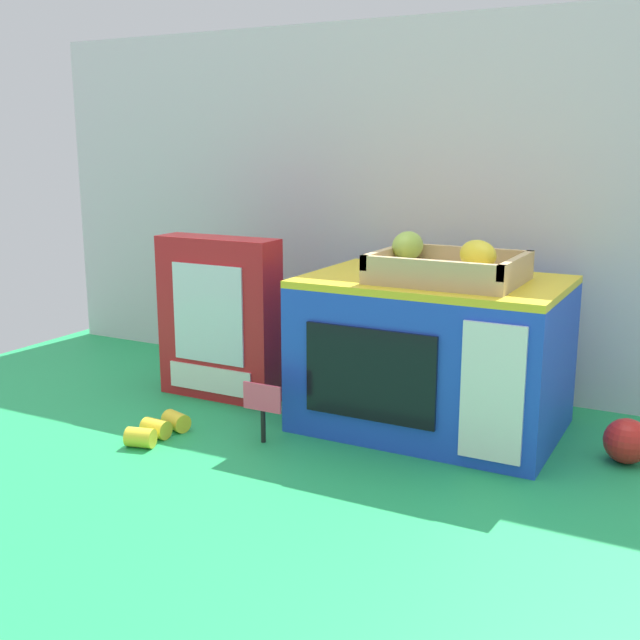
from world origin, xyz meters
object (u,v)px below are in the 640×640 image
(toy_microwave, at_px, (432,354))
(loose_toy_banana, at_px, (158,429))
(cookie_set_box, at_px, (219,319))
(food_groups_crate, at_px, (446,267))
(loose_toy_apple, at_px, (627,441))
(price_sign, at_px, (262,404))

(toy_microwave, xyz_separation_m, loose_toy_banana, (-0.38, -0.27, -0.11))
(cookie_set_box, relative_size, loose_toy_banana, 2.36)
(food_groups_crate, bearing_deg, loose_toy_banana, -147.94)
(toy_microwave, xyz_separation_m, food_groups_crate, (0.02, -0.01, 0.15))
(toy_microwave, distance_m, food_groups_crate, 0.16)
(loose_toy_apple, bearing_deg, price_sign, -160.40)
(food_groups_crate, xyz_separation_m, price_sign, (-0.24, -0.19, -0.22))
(loose_toy_banana, bearing_deg, price_sign, 21.62)
(toy_microwave, distance_m, cookie_set_box, 0.42)
(food_groups_crate, height_order, loose_toy_apple, food_groups_crate)
(toy_microwave, bearing_deg, cookie_set_box, -175.50)
(food_groups_crate, xyz_separation_m, loose_toy_apple, (0.30, 0.00, -0.25))
(toy_microwave, bearing_deg, loose_toy_banana, -145.15)
(cookie_set_box, bearing_deg, loose_toy_banana, -81.50)
(loose_toy_banana, bearing_deg, loose_toy_apple, 20.08)
(toy_microwave, relative_size, price_sign, 4.27)
(loose_toy_banana, relative_size, loose_toy_apple, 1.88)
(food_groups_crate, distance_m, cookie_set_box, 0.46)
(toy_microwave, height_order, loose_toy_apple, toy_microwave)
(food_groups_crate, bearing_deg, cookie_set_box, -177.30)
(loose_toy_banana, bearing_deg, toy_microwave, 34.85)
(cookie_set_box, bearing_deg, loose_toy_apple, 1.85)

